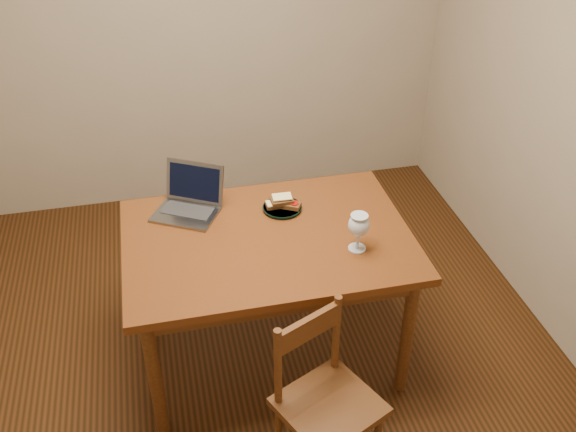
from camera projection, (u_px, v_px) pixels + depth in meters
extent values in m
cube|color=black|center=(247.00, 352.00, 3.33)|extent=(3.20, 3.20, 0.02)
cube|color=gray|center=(194.00, 8.00, 3.88)|extent=(3.20, 0.02, 2.60)
cube|color=#451E0B|center=(268.00, 240.00, 2.92)|extent=(1.30, 0.90, 0.04)
cylinder|color=#3E1D0C|center=(155.00, 378.00, 2.73)|extent=(0.06, 0.06, 0.70)
cylinder|color=#3E1D0C|center=(407.00, 335.00, 2.94)|extent=(0.06, 0.06, 0.70)
cylinder|color=#3E1D0C|center=(147.00, 270.00, 3.32)|extent=(0.06, 0.06, 0.70)
cylinder|color=#3E1D0C|center=(357.00, 241.00, 3.53)|extent=(0.06, 0.06, 0.70)
cube|color=#3E1D0C|center=(329.00, 406.00, 2.57)|extent=(0.48, 0.48, 0.04)
cube|color=#3E1D0C|center=(309.00, 328.00, 2.48)|extent=(0.28, 0.15, 0.11)
cylinder|color=black|center=(282.00, 208.00, 3.08)|extent=(0.19, 0.19, 0.02)
cube|color=slate|center=(185.00, 215.00, 3.04)|extent=(0.35, 0.32, 0.01)
cube|color=slate|center=(195.00, 182.00, 3.08)|extent=(0.28, 0.20, 0.20)
cube|color=black|center=(195.00, 182.00, 3.08)|extent=(0.25, 0.16, 0.16)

